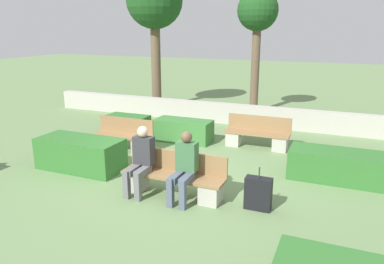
% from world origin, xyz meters
% --- Properties ---
extents(ground_plane, '(60.00, 60.00, 0.00)m').
position_xyz_m(ground_plane, '(0.00, 0.00, 0.00)').
color(ground_plane, '#6B8956').
extents(perimeter_wall, '(14.56, 0.30, 0.66)m').
position_xyz_m(perimeter_wall, '(0.00, 4.97, 0.33)').
color(perimeter_wall, '#B7B2A8').
rests_on(perimeter_wall, ground_plane).
extents(bench_front, '(2.01, 0.48, 0.82)m').
position_xyz_m(bench_front, '(0.22, -0.78, 0.32)').
color(bench_front, '#937047').
rests_on(bench_front, ground_plane).
extents(bench_left_side, '(1.71, 0.49, 0.82)m').
position_xyz_m(bench_left_side, '(1.00, 2.75, 0.31)').
color(bench_left_side, '#937047').
rests_on(bench_left_side, ground_plane).
extents(bench_right_side, '(1.60, 0.48, 0.82)m').
position_xyz_m(bench_right_side, '(-2.17, 1.16, 0.30)').
color(bench_right_side, '#937047').
rests_on(bench_right_side, ground_plane).
extents(person_seated_man, '(0.38, 0.63, 1.30)m').
position_xyz_m(person_seated_man, '(-0.39, -0.92, 0.71)').
color(person_seated_man, slate).
rests_on(person_seated_man, ground_plane).
extents(person_seated_woman, '(0.38, 0.63, 1.30)m').
position_xyz_m(person_seated_woman, '(0.51, -0.92, 0.71)').
color(person_seated_woman, '#515B70').
rests_on(person_seated_woman, ground_plane).
extents(hedge_block_near_left, '(1.60, 0.70, 0.61)m').
position_xyz_m(hedge_block_near_left, '(-1.05, 2.52, 0.30)').
color(hedge_block_near_left, '#3D7A38').
rests_on(hedge_block_near_left, ground_plane).
extents(hedge_block_near_right, '(2.07, 0.83, 0.62)m').
position_xyz_m(hedge_block_near_right, '(3.12, 1.22, 0.31)').
color(hedge_block_near_right, '#33702D').
rests_on(hedge_block_near_right, ground_plane).
extents(hedge_block_mid_left, '(1.28, 0.66, 0.56)m').
position_xyz_m(hedge_block_mid_left, '(-2.92, 2.57, 0.28)').
color(hedge_block_mid_left, '#33702D').
rests_on(hedge_block_mid_left, ground_plane).
extents(hedge_block_mid_right, '(1.94, 0.86, 0.71)m').
position_xyz_m(hedge_block_mid_right, '(-2.29, -0.35, 0.35)').
color(hedge_block_mid_right, '#33702D').
rests_on(hedge_block_mid_right, ground_plane).
extents(suitcase, '(0.46, 0.21, 0.79)m').
position_xyz_m(suitcase, '(1.85, -0.74, 0.29)').
color(suitcase, black).
rests_on(suitcase, ground_plane).
extents(tree_leftmost, '(2.13, 2.13, 5.16)m').
position_xyz_m(tree_leftmost, '(-3.92, 6.34, 3.99)').
color(tree_leftmost, brown).
rests_on(tree_leftmost, ground_plane).
extents(tree_center_left, '(1.44, 1.44, 4.40)m').
position_xyz_m(tree_center_left, '(-0.11, 6.86, 3.50)').
color(tree_center_left, brown).
rests_on(tree_center_left, ground_plane).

